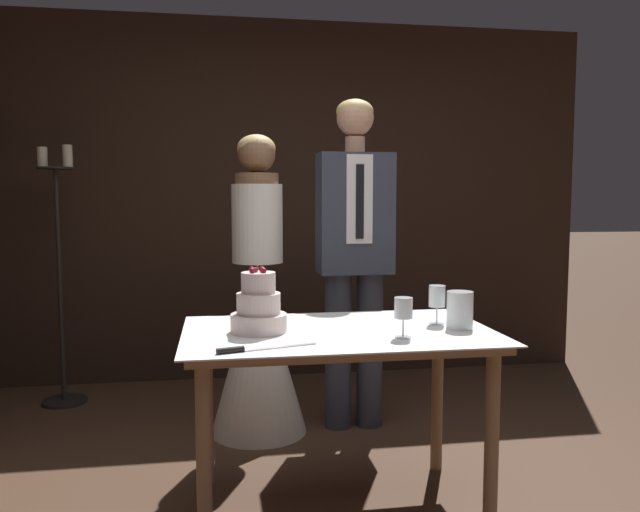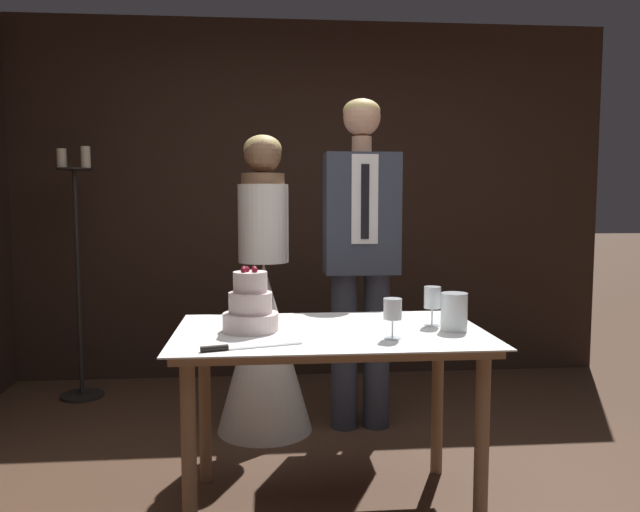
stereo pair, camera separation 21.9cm
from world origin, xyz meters
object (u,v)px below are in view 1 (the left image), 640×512
Objects in this scene: bride at (258,325)px; tiered_cake at (259,308)px; cake_knife at (248,349)px; candle_stand at (60,285)px; hurricane_candle at (460,311)px; wine_glass_middle at (437,298)px; cake_table at (338,353)px; wine_glass_near at (403,309)px; groom at (354,246)px.

tiered_cake is at bearing -93.31° from bride.
cake_knife is 0.23× the size of candle_stand.
wine_glass_middle is at bearing 122.91° from hurricane_candle.
cake_knife is (-0.06, -0.32, -0.09)m from tiered_cake.
bride is (0.11, 1.24, -0.17)m from cake_knife.
cake_table is 2.22m from candle_stand.
wine_glass_middle is (0.45, 0.05, 0.21)m from cake_table.
cake_table is 4.78× the size of tiered_cake.
candle_stand is (-1.71, 1.82, -0.12)m from wine_glass_near.
cake_knife is 0.93m from hurricane_candle.
bride is at bearing 106.28° from cake_table.
wine_glass_middle is at bearing -79.22° from groom.
cake_knife is 1.43m from groom.
hurricane_candle is at bearing -76.70° from groom.
tiered_cake is at bearing -123.14° from groom.
candle_stand is at bearing 158.30° from groom.
wine_glass_middle is at bearing 45.94° from wine_glass_near.
tiered_cake is 1.57× the size of wine_glass_middle.
candle_stand is (-1.93, 1.60, -0.12)m from wine_glass_middle.
tiered_cake is 1.70× the size of hurricane_candle.
bride is at bearing 68.85° from cake_knife.
tiered_cake is at bearing 177.14° from cake_table.
hurricane_candle is (0.84, -0.07, -0.02)m from tiered_cake.
tiered_cake reaches higher than cake_table.
candle_stand is (-1.21, 0.70, 0.15)m from bride.
hurricane_candle is 0.09× the size of bride.
wine_glass_near is at bearing -92.52° from groom.
candle_stand is (-2.00, 1.70, -0.08)m from hurricane_candle.
tiered_cake is 0.16× the size of candle_stand.
hurricane_candle is at bearing 24.02° from wine_glass_near.
wine_glass_middle is at bearing 6.76° from cake_knife.
wine_glass_near is 0.10× the size of bride.
wine_glass_middle is (0.77, 0.03, 0.02)m from tiered_cake.
groom is at bearing 45.99° from cake_knife.
cake_table is 1.05m from groom.
candle_stand is (-1.10, 1.95, -0.01)m from cake_knife.
wine_glass_near is at bearing -134.06° from wine_glass_middle.
cake_knife is at bearing -142.08° from cake_table.
candle_stand reaches higher than tiered_cake.
cake_table is at bearing -73.72° from bride.
wine_glass_near is 0.32m from wine_glass_middle.
bride is at bearing 114.03° from wine_glass_near.
candle_stand is at bearing 149.98° from bride.
bride is (-0.27, 0.94, -0.06)m from cake_table.
wine_glass_middle is at bearing 5.89° from cake_table.
wine_glass_near is at bearing -46.77° from candle_stand.
bride reaches higher than wine_glass_middle.
tiered_cake is at bearing -54.48° from candle_stand.
groom reaches higher than candle_stand.
cake_table is 8.13× the size of hurricane_candle.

